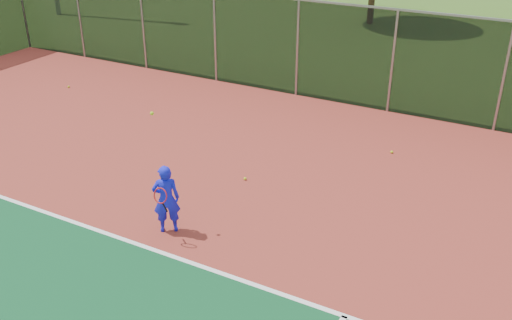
% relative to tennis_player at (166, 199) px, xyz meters
% --- Properties ---
extents(court_apron, '(30.00, 20.00, 0.02)m').
position_rel_tennis_player_xyz_m(court_apron, '(1.95, -1.69, -0.73)').
color(court_apron, maroon).
rests_on(court_apron, ground).
extents(fence_back, '(30.00, 0.06, 3.03)m').
position_rel_tennis_player_xyz_m(fence_back, '(1.95, 8.31, 0.82)').
color(fence_back, black).
rests_on(fence_back, court_apron).
extents(tennis_player, '(0.62, 0.71, 2.44)m').
position_rel_tennis_player_xyz_m(tennis_player, '(0.00, 0.00, 0.00)').
color(tennis_player, '#171ADA').
rests_on(tennis_player, court_apron).
extents(practice_ball_0, '(0.07, 0.07, 0.07)m').
position_rel_tennis_player_xyz_m(practice_ball_0, '(0.32, 2.54, -0.69)').
color(practice_ball_0, '#B8D618').
rests_on(practice_ball_0, court_apron).
extents(practice_ball_2, '(0.07, 0.07, 0.07)m').
position_rel_tennis_player_xyz_m(practice_ball_2, '(-7.97, 5.34, -0.69)').
color(practice_ball_2, '#B8D618').
rests_on(practice_ball_2, court_apron).
extents(practice_ball_4, '(0.07, 0.07, 0.07)m').
position_rel_tennis_player_xyz_m(practice_ball_4, '(2.90, 5.54, -0.69)').
color(practice_ball_4, '#B8D618').
rests_on(practice_ball_4, court_apron).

